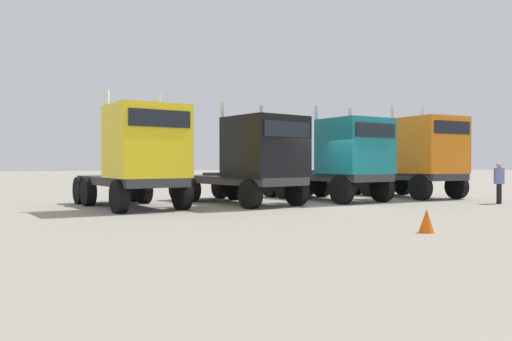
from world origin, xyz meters
TOP-DOWN VIEW (x-y plane):
  - ground at (0.00, 0.00)m, footprint 200.00×200.00m
  - semi_truck_yellow at (-6.32, 2.17)m, footprint 3.20×6.08m
  - semi_truck_black at (-2.02, 1.94)m, footprint 3.67×6.72m
  - semi_truck_teal at (2.18, 1.97)m, footprint 3.10×6.45m
  - semi_truck_orange at (6.56, 1.87)m, footprint 2.56×5.77m
  - visitor_with_camera at (6.90, -1.95)m, footprint 0.55×0.55m
  - traffic_cone_mid at (-1.97, -6.82)m, footprint 0.36×0.36m

SIDE VIEW (x-z plane):
  - ground at x=0.00m, z-range 0.00..0.00m
  - traffic_cone_mid at x=-1.97m, z-range 0.00..0.55m
  - visitor_with_camera at x=6.90m, z-range 0.12..1.75m
  - semi_truck_black at x=-2.02m, z-range -0.21..3.71m
  - semi_truck_teal at x=2.18m, z-range -0.22..3.79m
  - semi_truck_yellow at x=-6.32m, z-range -0.23..3.92m
  - semi_truck_orange at x=6.56m, z-range -0.20..4.06m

